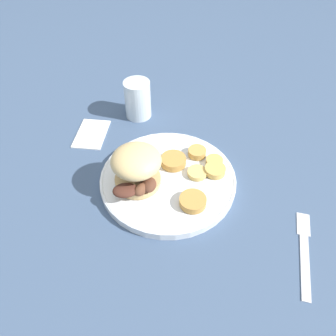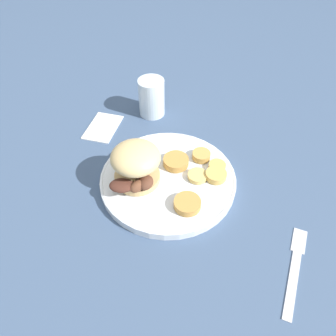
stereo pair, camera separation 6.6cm
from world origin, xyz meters
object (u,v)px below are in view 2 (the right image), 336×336
(sandwich, at_px, (136,164))
(fork, at_px, (295,269))
(drinking_glass, at_px, (152,97))
(dinner_plate, at_px, (168,179))

(sandwich, xyz_separation_m, fork, (0.05, 0.33, -0.06))
(sandwich, distance_m, fork, 0.34)
(drinking_glass, bearing_deg, fork, 55.61)
(dinner_plate, xyz_separation_m, drinking_glass, (-0.20, -0.14, 0.04))
(fork, bearing_deg, drinking_glass, -124.39)
(drinking_glass, bearing_deg, dinner_plate, 35.02)
(sandwich, bearing_deg, dinner_plate, 124.95)
(dinner_plate, bearing_deg, drinking_glass, -144.98)
(dinner_plate, distance_m, sandwich, 0.08)
(sandwich, height_order, fork, sandwich)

